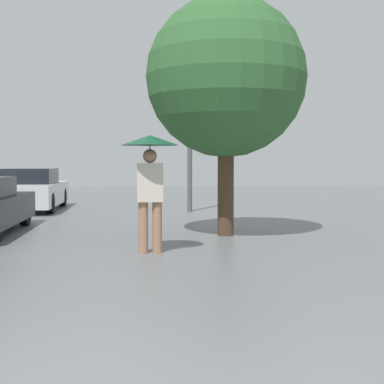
# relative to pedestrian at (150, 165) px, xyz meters

# --- Properties ---
(pedestrian) EXTENTS (0.91, 0.91, 1.87)m
(pedestrian) POSITION_rel_pedestrian_xyz_m (0.00, 0.00, 0.00)
(pedestrian) COLOR #9E7051
(pedestrian) RESTS_ON ground_plane
(parked_car_farthest) EXTENTS (1.74, 4.22, 1.26)m
(parked_car_farthest) POSITION_rel_pedestrian_xyz_m (-3.43, 8.17, -0.80)
(parked_car_farthest) COLOR silver
(parked_car_farthest) RESTS_ON ground_plane
(tree) EXTENTS (3.12, 3.12, 4.66)m
(tree) POSITION_rel_pedestrian_xyz_m (1.53, 1.92, 1.69)
(tree) COLOR #473323
(tree) RESTS_ON ground_plane
(street_lamp) EXTENTS (0.36, 0.36, 5.14)m
(street_lamp) POSITION_rel_pedestrian_xyz_m (1.34, 7.15, 1.83)
(street_lamp) COLOR #515456
(street_lamp) RESTS_ON ground_plane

